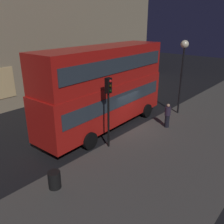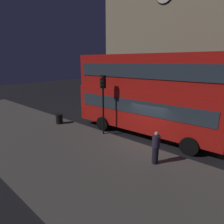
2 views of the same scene
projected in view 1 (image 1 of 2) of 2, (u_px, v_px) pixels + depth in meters
ground_plane at (127, 128)px, 16.96m from camera, size 80.00×80.00×0.00m
sidewalk_slab at (182, 146)px, 14.36m from camera, size 44.00×7.16×0.12m
building_plain_facade at (94, 11)px, 29.57m from camera, size 12.51×7.80×16.59m
double_decker_bus at (104, 85)px, 15.91m from camera, size 10.73×3.22×5.62m
traffic_light_near_kerb at (109, 99)px, 13.13m from camera, size 0.32×0.36×4.14m
traffic_light_far_side at (149, 66)px, 24.84m from camera, size 0.33×0.37×3.81m
street_lamp at (183, 58)px, 17.79m from camera, size 0.58×0.58×5.69m
pedestrian at (167, 115)px, 16.47m from camera, size 0.40×0.40×1.72m
litter_bin at (54, 180)px, 10.54m from camera, size 0.56×0.56×0.80m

